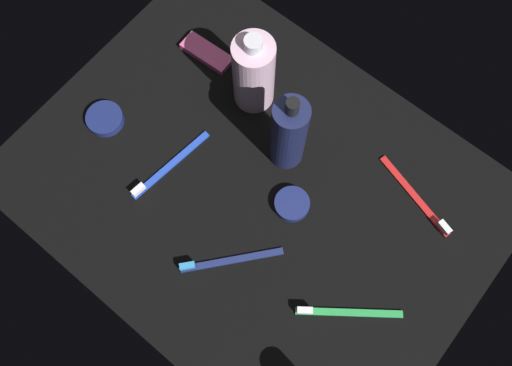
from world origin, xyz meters
The scene contains 10 objects.
ground_plane centered at (0.00, 0.00, -0.60)cm, with size 84.00×64.00×1.20cm, color black.
lotion_bottle centered at (-0.37, -8.74, 9.03)cm, with size 6.19×6.19×20.46cm.
bodywash_bottle centered at (12.12, -14.24, 8.49)cm, with size 7.55×7.55×18.75cm.
toothbrush_green centered at (-25.07, 7.91, 0.61)cm, with size 15.05×11.86×2.10cm.
toothbrush_navy centered at (-4.36, 13.67, 0.61)cm, with size 12.59×14.48×2.10cm.
toothbrush_red centered at (-24.08, -16.49, 0.61)cm, with size 17.66×5.99×2.10cm.
toothbrush_blue centered at (15.01, 7.47, 0.61)cm, with size 3.35×18.01×2.10cm.
snack_bar_pink centered at (24.89, -15.33, 0.75)cm, with size 10.40×4.00×1.50cm, color #E55999.
cream_tin_left centered at (30.39, 7.46, 0.89)cm, with size 6.90×6.90×1.78cm, color navy.
cream_tin_right centered at (-6.99, -1.52, 0.85)cm, with size 6.33×6.33×1.71cm, color navy.
Camera 1 is at (-19.17, 23.57, 93.37)cm, focal length 38.13 mm.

